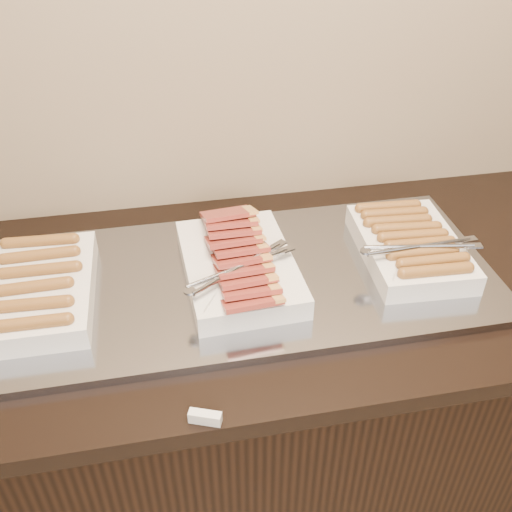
# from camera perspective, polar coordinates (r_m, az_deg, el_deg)

# --- Properties ---
(counter) EXTENTS (2.06, 0.76, 0.90)m
(counter) POSITION_cam_1_polar(r_m,az_deg,el_deg) (1.60, -2.47, -15.39)
(counter) COLOR black
(counter) RESTS_ON ground
(warming_tray) EXTENTS (1.20, 0.50, 0.02)m
(warming_tray) POSITION_cam_1_polar(r_m,az_deg,el_deg) (1.27, -3.18, -2.54)
(warming_tray) COLOR gray
(warming_tray) RESTS_ON counter
(dish_left) EXTENTS (0.23, 0.34, 0.07)m
(dish_left) POSITION_cam_1_polar(r_m,az_deg,el_deg) (1.27, -20.98, -3.08)
(dish_left) COLOR silver
(dish_left) RESTS_ON warming_tray
(dish_center) EXTENTS (0.27, 0.38, 0.10)m
(dish_center) POSITION_cam_1_polar(r_m,az_deg,el_deg) (1.24, -1.73, -0.85)
(dish_center) COLOR silver
(dish_center) RESTS_ON warming_tray
(dish_right) EXTENTS (0.26, 0.33, 0.08)m
(dish_right) POSITION_cam_1_polar(r_m,az_deg,el_deg) (1.35, 15.18, 1.05)
(dish_right) COLOR silver
(dish_right) RESTS_ON warming_tray
(label_holder) EXTENTS (0.06, 0.04, 0.02)m
(label_holder) POSITION_cam_1_polar(r_m,az_deg,el_deg) (1.01, -5.11, -15.78)
(label_holder) COLOR silver
(label_holder) RESTS_ON counter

